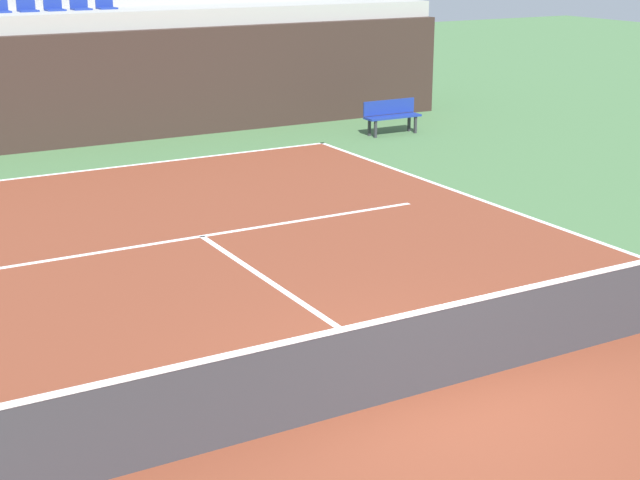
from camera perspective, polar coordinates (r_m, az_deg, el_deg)
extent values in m
plane|color=#477042|center=(10.38, 6.78, -9.05)|extent=(80.00, 80.00, 0.00)
cube|color=brown|center=(10.37, 6.78, -9.02)|extent=(11.00, 24.00, 0.01)
cube|color=white|center=(20.68, -13.13, 4.22)|extent=(11.00, 0.10, 0.00)
cube|color=white|center=(15.60, -7.17, 0.23)|extent=(8.26, 0.10, 0.00)
cube|color=white|center=(12.85, -1.65, -3.47)|extent=(0.10, 6.40, 0.00)
cube|color=#33231E|center=(22.91, -15.29, 8.65)|extent=(20.94, 0.30, 2.63)
cube|color=#9E9E99|center=(24.18, -16.16, 9.53)|extent=(20.94, 2.40, 3.05)
cube|color=#9E9E99|center=(26.46, -17.52, 10.90)|extent=(20.94, 2.40, 3.82)
cube|color=navy|center=(23.83, -18.76, 12.94)|extent=(0.44, 0.44, 0.04)
cube|color=navy|center=(23.96, -17.24, 13.10)|extent=(0.44, 0.44, 0.04)
cube|color=navy|center=(24.14, -17.39, 13.64)|extent=(0.44, 0.04, 0.40)
cube|color=navy|center=(24.11, -15.73, 13.25)|extent=(0.44, 0.44, 0.04)
cube|color=navy|center=(24.29, -15.89, 13.78)|extent=(0.44, 0.04, 0.40)
cube|color=navy|center=(24.27, -14.24, 13.39)|extent=(0.44, 0.44, 0.04)
cube|color=navy|center=(24.45, -12.77, 13.51)|extent=(0.44, 0.44, 0.04)
cube|color=#333338|center=(10.17, 6.88, -6.68)|extent=(10.90, 0.02, 0.92)
cube|color=white|center=(9.99, 6.98, -4.14)|extent=(10.90, 0.04, 0.05)
cube|color=navy|center=(23.87, 4.42, 7.45)|extent=(1.50, 0.40, 0.05)
cube|color=navy|center=(23.98, 4.19, 8.03)|extent=(1.50, 0.04, 0.36)
cube|color=#2D2D33|center=(23.47, 3.37, 6.70)|extent=(0.06, 0.06, 0.42)
cube|color=#2D2D33|center=(24.13, 5.79, 6.95)|extent=(0.06, 0.06, 0.42)
cube|color=#2D2D33|center=(23.70, 3.00, 6.82)|extent=(0.06, 0.06, 0.42)
cube|color=#2D2D33|center=(24.36, 5.41, 7.06)|extent=(0.06, 0.06, 0.42)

